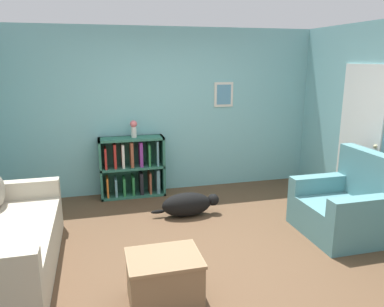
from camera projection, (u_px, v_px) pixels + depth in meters
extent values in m
plane|color=brown|center=(201.00, 252.00, 4.20)|extent=(14.00, 14.00, 0.00)
cube|color=#7AB7BC|center=(163.00, 111.00, 6.00)|extent=(5.60, 0.10, 2.60)
cube|color=silver|center=(224.00, 94.00, 6.12)|extent=(0.32, 0.02, 0.40)
cube|color=#568EAD|center=(224.00, 95.00, 6.11)|extent=(0.24, 0.01, 0.32)
cube|color=white|center=(359.00, 139.00, 5.22)|extent=(0.02, 0.84, 2.05)
sphere|color=tan|center=(375.00, 147.00, 4.89)|extent=(0.05, 0.05, 0.05)
cube|color=#B7AD99|center=(11.00, 251.00, 3.77)|extent=(0.85, 2.00, 0.46)
cube|color=#B7AD99|center=(23.00, 189.00, 4.55)|extent=(0.85, 0.16, 0.22)
cube|color=#2D6B56|center=(101.00, 169.00, 5.73)|extent=(0.04, 0.32, 0.94)
cube|color=#2D6B56|center=(163.00, 165.00, 5.97)|extent=(0.04, 0.32, 0.94)
cube|color=#2D6B56|center=(131.00, 165.00, 5.99)|extent=(1.00, 0.02, 0.94)
cube|color=#2D6B56|center=(133.00, 194.00, 5.96)|extent=(1.00, 0.32, 0.04)
cube|color=#2D6B56|center=(132.00, 167.00, 5.85)|extent=(1.00, 0.32, 0.04)
cube|color=#2D6B56|center=(131.00, 139.00, 5.74)|extent=(1.00, 0.32, 0.04)
cube|color=orange|center=(108.00, 187.00, 5.82)|extent=(0.03, 0.24, 0.32)
cube|color=#B22823|center=(106.00, 158.00, 5.70)|extent=(0.03, 0.24, 0.32)
cube|color=#60939E|center=(116.00, 187.00, 5.85)|extent=(0.03, 0.24, 0.29)
cube|color=#B22823|center=(115.00, 155.00, 5.73)|extent=(0.04, 0.24, 0.38)
cube|color=#287A3D|center=(124.00, 186.00, 5.88)|extent=(0.04, 0.24, 0.30)
cube|color=silver|center=(123.00, 155.00, 5.76)|extent=(0.04, 0.24, 0.37)
cube|color=#287A3D|center=(133.00, 185.00, 5.92)|extent=(0.04, 0.24, 0.31)
cube|color=brown|center=(132.00, 154.00, 5.79)|extent=(0.04, 0.24, 0.40)
cube|color=black|center=(141.00, 183.00, 5.94)|extent=(0.05, 0.24, 0.37)
cube|color=#7A2D84|center=(141.00, 153.00, 5.82)|extent=(0.05, 0.24, 0.39)
cube|color=brown|center=(150.00, 183.00, 5.97)|extent=(0.03, 0.24, 0.36)
cube|color=#287A3D|center=(149.00, 154.00, 5.86)|extent=(0.03, 0.24, 0.34)
cube|color=#60939E|center=(157.00, 181.00, 6.00)|extent=(0.05, 0.24, 0.40)
cube|color=#60939E|center=(157.00, 152.00, 5.89)|extent=(0.03, 0.24, 0.39)
cube|color=slate|center=(340.00, 218.00, 4.61)|extent=(0.91, 1.02, 0.41)
cube|color=slate|center=(370.00, 176.00, 4.58)|extent=(0.18, 1.02, 0.61)
cube|color=slate|center=(367.00, 207.00, 4.14)|extent=(0.91, 0.18, 0.22)
cube|color=slate|center=(323.00, 183.00, 4.93)|extent=(0.91, 0.18, 0.22)
cube|color=#846647|center=(164.00, 279.00, 3.30)|extent=(0.62, 0.48, 0.45)
cube|color=#8F6E4D|center=(164.00, 258.00, 3.25)|extent=(0.65, 0.50, 0.03)
ellipsoid|color=black|center=(187.00, 204.00, 5.15)|extent=(0.69, 0.30, 0.33)
sphere|color=black|center=(213.00, 200.00, 5.23)|extent=(0.16, 0.16, 0.16)
ellipsoid|color=black|center=(158.00, 212.00, 5.11)|extent=(0.20, 0.05, 0.05)
cylinder|color=silver|center=(134.00, 132.00, 5.73)|extent=(0.08, 0.08, 0.16)
sphere|color=#E06B70|center=(134.00, 124.00, 5.70)|extent=(0.11, 0.11, 0.11)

